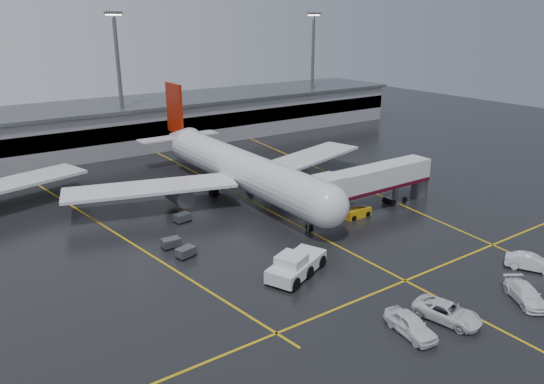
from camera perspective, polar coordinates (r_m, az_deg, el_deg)
ground at (r=67.56m, az=0.42°, el=-2.45°), size 220.00×220.00×0.00m
apron_line_centre at (r=67.56m, az=0.42°, el=-2.44°), size 0.25×90.00×0.02m
apron_line_stop at (r=52.81m, az=14.54°, el=-9.49°), size 60.00×0.25×0.02m
apron_line_left at (r=68.08m, az=-18.56°, el=-3.30°), size 9.99×69.35×0.02m
apron_line_right at (r=85.59m, az=6.40°, el=2.08°), size 7.57×69.64×0.02m
terminal at (r=107.66m, az=-14.61°, el=7.43°), size 122.00×19.00×8.60m
light_mast_mid at (r=99.00m, az=-16.60°, el=12.26°), size 3.00×1.20×25.45m
light_mast_right at (r=121.05m, az=4.53°, el=14.03°), size 3.00×1.20×25.45m
main_airliner at (r=73.93m, az=-3.92°, el=2.85°), size 48.80×45.60×14.10m
jet_bridge at (r=69.37m, az=11.36°, el=1.19°), size 19.90×3.40×6.05m
pushback_tractor at (r=51.71m, az=2.62°, el=-8.18°), size 8.07×5.73×2.68m
belt_loader at (r=67.31m, az=9.38°, el=-2.26°), size 3.81×1.85×2.39m
service_van_a at (r=47.19m, az=18.87°, el=-12.50°), size 3.86×6.18×1.59m
service_van_b at (r=52.71m, az=26.30°, el=-10.10°), size 4.58×5.59×1.53m
service_van_c at (r=59.18m, az=26.79°, el=-6.97°), size 3.91×5.10×1.61m
service_van_d at (r=44.55m, az=15.13°, el=-14.01°), size 2.71×5.26×1.71m
baggage_cart_a at (r=56.35m, az=-9.54°, el=-6.55°), size 2.26×1.75×1.12m
baggage_cart_b at (r=58.82m, az=-11.14°, el=-5.52°), size 2.04×1.36×1.12m
baggage_cart_c at (r=65.74m, az=-9.93°, el=-2.78°), size 2.17×1.59×1.12m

